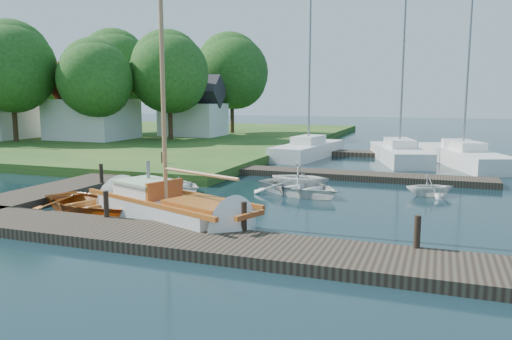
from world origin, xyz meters
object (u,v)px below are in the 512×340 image
(marina_boat_0, at_px, (308,149))
(house_c, at_px, (193,112))
(mooring_post_5, at_px, (163,159))
(tender_d, at_px, (430,184))
(marina_boat_2, at_px, (399,152))
(tree_4, at_px, (115,69))
(tree_3, at_px, (169,72))
(mooring_post_3, at_px, (417,232))
(mooring_post_4, at_px, (101,173))
(mooring_post_1, at_px, (106,204))
(house_a, at_px, (92,108))
(tree_5, at_px, (31,80))
(tree_1, at_px, (12,67))
(tender_c, at_px, (300,185))
(tender_b, at_px, (300,175))
(tree_7, at_px, (232,71))
(dinghy, at_px, (88,200))
(tender_a, at_px, (171,183))
(sailboat, at_px, (174,212))
(mooring_post_2, at_px, (244,216))

(marina_boat_0, xyz_separation_m, house_c, (-12.44, 8.01, 2.00))
(mooring_post_5, xyz_separation_m, tender_d, (13.13, -1.66, -0.21))
(tender_d, distance_m, marina_boat_2, 10.59)
(tree_4, bearing_deg, tree_3, -26.57)
(mooring_post_3, xyz_separation_m, tree_3, (-20.00, 23.05, 5.11))
(mooring_post_4, bearing_deg, mooring_post_1, -51.34)
(house_a, bearing_deg, tree_5, 157.95)
(mooring_post_4, distance_m, tree_1, 21.52)
(marina_boat_2, bearing_deg, marina_boat_0, 70.88)
(mooring_post_1, distance_m, marina_boat_0, 19.04)
(marina_boat_2, bearing_deg, tender_c, 149.19)
(marina_boat_0, bearing_deg, tender_b, -159.48)
(tender_d, xyz_separation_m, house_c, (-20.13, 18.66, 2.09))
(mooring_post_3, bearing_deg, tree_7, 120.10)
(house_c, bearing_deg, tree_5, -173.05)
(mooring_post_1, xyz_separation_m, dinghy, (-1.78, 1.36, -0.28))
(dinghy, bearing_deg, marina_boat_0, 11.04)
(mooring_post_1, xyz_separation_m, tender_c, (4.17, 6.91, -0.30))
(tree_4, bearing_deg, marina_boat_0, -21.53)
(marina_boat_2, bearing_deg, tender_a, 130.75)
(tender_a, xyz_separation_m, tree_5, (-25.89, 19.24, 5.08))
(marina_boat_2, height_order, house_a, marina_boat_2)
(marina_boat_2, height_order, tree_1, marina_boat_2)
(tender_d, relative_size, marina_boat_0, 0.16)
(tender_d, distance_m, house_c, 27.52)
(sailboat, xyz_separation_m, marina_boat_2, (5.49, 17.59, 0.23))
(tree_1, bearing_deg, tree_4, 78.69)
(tree_7, bearing_deg, tender_c, -61.39)
(tender_a, height_order, tree_1, tree_1)
(tender_a, bearing_deg, tender_c, -59.03)
(mooring_post_2, height_order, tree_3, tree_3)
(mooring_post_1, xyz_separation_m, tender_d, (9.13, 8.34, -0.21))
(mooring_post_1, relative_size, tender_c, 0.21)
(tender_a, distance_m, tree_5, 32.65)
(mooring_post_2, bearing_deg, marina_boat_0, 99.14)
(tender_a, distance_m, marina_boat_2, 15.34)
(tender_d, relative_size, tree_1, 0.20)
(tender_c, bearing_deg, mooring_post_1, 176.15)
(mooring_post_2, relative_size, tender_c, 0.21)
(mooring_post_2, relative_size, marina_boat_2, 0.07)
(mooring_post_2, bearing_deg, dinghy, 167.82)
(mooring_post_4, relative_size, tender_d, 0.43)
(tree_3, bearing_deg, tender_d, -36.15)
(mooring_post_4, bearing_deg, tender_a, 15.74)
(dinghy, relative_size, tender_b, 1.61)
(marina_boat_0, height_order, tree_7, marina_boat_0)
(mooring_post_4, xyz_separation_m, tree_5, (-23.00, 20.05, 4.72))
(mooring_post_1, distance_m, mooring_post_4, 6.40)
(tender_a, bearing_deg, house_a, 65.51)
(tree_7, bearing_deg, dinghy, -76.34)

